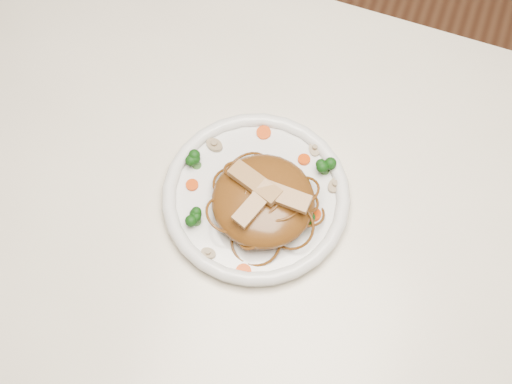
% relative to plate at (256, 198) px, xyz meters
% --- Properties ---
extents(ground, '(4.00, 4.00, 0.00)m').
position_rel_plate_xyz_m(ground, '(0.07, -0.01, -0.76)').
color(ground, brown).
rests_on(ground, ground).
extents(table, '(1.20, 0.80, 0.75)m').
position_rel_plate_xyz_m(table, '(0.07, -0.01, -0.11)').
color(table, white).
rests_on(table, ground).
extents(plate, '(0.29, 0.29, 0.02)m').
position_rel_plate_xyz_m(plate, '(0.00, 0.00, 0.00)').
color(plate, white).
rests_on(plate, table).
extents(noodle_mound, '(0.18, 0.18, 0.05)m').
position_rel_plate_xyz_m(noodle_mound, '(0.02, -0.01, 0.03)').
color(noodle_mound, brown).
rests_on(noodle_mound, plate).
extents(chicken_a, '(0.08, 0.03, 0.01)m').
position_rel_plate_xyz_m(chicken_a, '(0.04, -0.01, 0.06)').
color(chicken_a, tan).
rests_on(chicken_a, noodle_mound).
extents(chicken_b, '(0.08, 0.05, 0.01)m').
position_rel_plate_xyz_m(chicken_b, '(0.00, -0.01, 0.06)').
color(chicken_b, tan).
rests_on(chicken_b, noodle_mound).
extents(chicken_c, '(0.04, 0.07, 0.01)m').
position_rel_plate_xyz_m(chicken_c, '(0.01, -0.03, 0.06)').
color(chicken_c, tan).
rests_on(chicken_c, noodle_mound).
extents(broccoli_0, '(0.04, 0.04, 0.03)m').
position_rel_plate_xyz_m(broccoli_0, '(0.08, 0.07, 0.03)').
color(broccoli_0, '#11480F').
rests_on(broccoli_0, plate).
extents(broccoli_1, '(0.03, 0.03, 0.03)m').
position_rel_plate_xyz_m(broccoli_1, '(-0.10, 0.02, 0.02)').
color(broccoli_1, '#11480F').
rests_on(broccoli_1, plate).
extents(broccoli_2, '(0.03, 0.03, 0.03)m').
position_rel_plate_xyz_m(broccoli_2, '(-0.06, -0.07, 0.02)').
color(broccoli_2, '#11480F').
rests_on(broccoli_2, plate).
extents(broccoli_3, '(0.04, 0.04, 0.03)m').
position_rel_plate_xyz_m(broccoli_3, '(0.08, -0.02, 0.02)').
color(broccoli_3, '#11480F').
rests_on(broccoli_3, plate).
extents(carrot_0, '(0.02, 0.02, 0.00)m').
position_rel_plate_xyz_m(carrot_0, '(0.05, 0.08, 0.01)').
color(carrot_0, '#DB3B08').
rests_on(carrot_0, plate).
extents(carrot_1, '(0.02, 0.02, 0.00)m').
position_rel_plate_xyz_m(carrot_1, '(-0.09, -0.02, 0.01)').
color(carrot_1, '#DB3B08').
rests_on(carrot_1, plate).
extents(carrot_2, '(0.03, 0.03, 0.00)m').
position_rel_plate_xyz_m(carrot_2, '(0.09, 0.00, 0.01)').
color(carrot_2, '#DB3B08').
rests_on(carrot_2, plate).
extents(carrot_3, '(0.03, 0.03, 0.00)m').
position_rel_plate_xyz_m(carrot_3, '(-0.02, 0.10, 0.01)').
color(carrot_3, '#DB3B08').
rests_on(carrot_3, plate).
extents(carrot_4, '(0.02, 0.02, 0.00)m').
position_rel_plate_xyz_m(carrot_4, '(0.02, -0.11, 0.01)').
color(carrot_4, '#DB3B08').
rests_on(carrot_4, plate).
extents(mushroom_0, '(0.02, 0.02, 0.01)m').
position_rel_plate_xyz_m(mushroom_0, '(-0.03, -0.10, 0.01)').
color(mushroom_0, tan).
rests_on(mushroom_0, plate).
extents(mushroom_1, '(0.03, 0.03, 0.01)m').
position_rel_plate_xyz_m(mushroom_1, '(0.10, 0.05, 0.01)').
color(mushroom_1, tan).
rests_on(mushroom_1, plate).
extents(mushroom_2, '(0.03, 0.03, 0.01)m').
position_rel_plate_xyz_m(mushroom_2, '(-0.08, 0.05, 0.01)').
color(mushroom_2, tan).
rests_on(mushroom_2, plate).
extents(mushroom_3, '(0.03, 0.03, 0.01)m').
position_rel_plate_xyz_m(mushroom_3, '(0.05, 0.10, 0.01)').
color(mushroom_3, tan).
rests_on(mushroom_3, plate).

